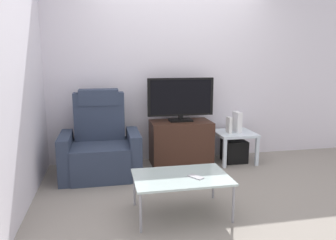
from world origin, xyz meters
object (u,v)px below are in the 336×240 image
Objects in this scene: coffee_table at (181,178)px; side_table at (235,137)px; recliner_armchair at (100,146)px; book_upright at (229,125)px; cell_phone at (196,177)px; game_console at (237,122)px; tv_stand at (181,142)px; television at (181,99)px; subwoofer_box at (234,151)px.

side_table is at bearing 51.07° from coffee_table.
book_upright is at bearing 16.25° from recliner_armchair.
recliner_armchair is 1.58m from cell_phone.
game_console is at bearing 12.53° from book_upright.
game_console is 1.86m from coffee_table.
tv_stand is 0.91× the size of television.
game_console reaches higher than coffee_table.
book_upright is at bearing -7.52° from tv_stand.
television is at bearing 24.35° from recliner_armchair.
television is 2.95× the size of subwoofer_box.
recliner_armchair reaches higher than cell_phone.
recliner_armchair is at bearing -175.24° from side_table.
recliner_armchair reaches higher than book_upright.
television is 3.21× the size of game_console.
television is 0.86× the size of recliner_armchair.
television is 1.72× the size of side_table.
tv_stand is at bearing 23.43° from recliner_armchair.
subwoofer_box is at bearing 16.62° from recliner_armchair.
side_table is at bearing 16.62° from recliner_armchair.
television is 1.10m from subwoofer_box.
book_upright is at bearing -9.06° from television.
subwoofer_box is at bearing -6.47° from television.
subwoofer_box is at bearing 21.28° from cell_phone.
television reaches higher than side_table.
television reaches higher than tv_stand.
game_console is (0.04, 0.01, 0.42)m from subwoofer_box.
recliner_armchair is 1.20× the size of coffee_table.
subwoofer_box is (0.00, -0.00, -0.21)m from side_table.
coffee_table reaches higher than subwoofer_box.
side_table is at bearing 21.28° from cell_phone.
book_upright reaches higher than subwoofer_box.
television reaches higher than cell_phone.
television is 1.03× the size of coffee_table.
side_table is 2.40× the size of book_upright.
coffee_table is (-1.18, -1.42, -0.22)m from game_console.
subwoofer_box is 1.09× the size of game_console.
book_upright is at bearing -168.69° from subwoofer_box.
book_upright is (-0.10, -0.02, 0.18)m from side_table.
recliner_armchair is 1.90m from side_table.
tv_stand is at bearing 47.23° from cell_phone.
television is 0.97m from side_table.
recliner_armchair is at bearing -167.51° from television.
recliner_armchair is at bearing -175.03° from game_console.
game_console is (0.82, -0.08, -0.35)m from television.
subwoofer_box is 0.42m from game_console.
cell_phone is (-0.23, -1.56, -0.54)m from television.
side_table is 1.72× the size of subwoofer_box.
recliner_armchair is 7.20× the size of cell_phone.
game_console is at bearing -4.20° from tv_stand.
game_console reaches higher than side_table.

